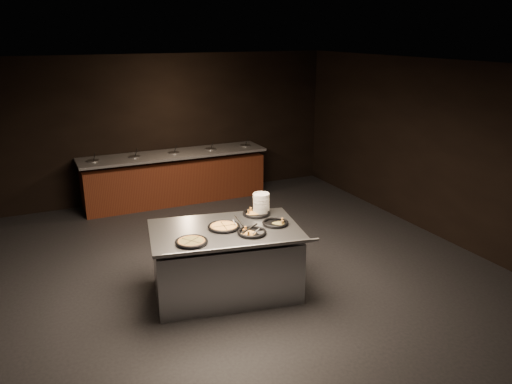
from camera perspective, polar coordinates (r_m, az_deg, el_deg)
room at (r=6.69m, az=-1.08°, el=1.74°), size 7.02×8.02×2.92m
salad_bar at (r=10.20m, az=-9.20°, el=1.31°), size 3.70×0.83×1.18m
serving_counter at (r=6.59m, az=-3.48°, el=-8.04°), size 2.08×1.55×0.91m
plate_stack at (r=6.90m, az=0.60°, el=-1.29°), size 0.23×0.23×0.27m
pan_veggie_whole at (r=6.01m, az=-7.39°, el=-5.64°), size 0.39×0.39×0.04m
pan_cheese_whole at (r=6.42m, az=-3.69°, el=-3.96°), size 0.42×0.42×0.04m
pan_cheese_slices_a at (r=6.87m, az=0.03°, el=-2.42°), size 0.38×0.38×0.04m
pan_cheese_slices_b at (r=6.23m, az=-0.46°, el=-4.62°), size 0.37×0.37×0.04m
pan_veggie_slices at (r=6.53m, az=2.24°, el=-3.54°), size 0.35×0.35×0.04m
server_left at (r=6.38m, az=-2.15°, el=-3.50°), size 0.17×0.32×0.16m
server_right at (r=6.15m, az=-0.31°, el=-4.34°), size 0.32×0.10×0.15m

